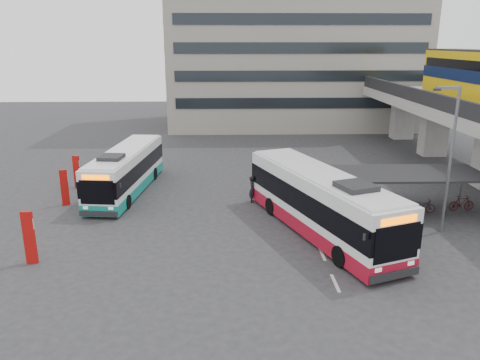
{
  "coord_description": "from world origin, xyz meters",
  "views": [
    {
      "loc": [
        -2.24,
        -24.41,
        10.27
      ],
      "look_at": [
        -1.46,
        3.46,
        2.0
      ],
      "focal_mm": 35.0,
      "sensor_mm": 36.0,
      "label": 1
    }
  ],
  "objects_px": {
    "bus_main": "(320,203)",
    "lamp_post": "(450,152)",
    "bus_teal": "(127,171)",
    "pedestrian": "(252,189)"
  },
  "relations": [
    {
      "from": "bus_main",
      "to": "pedestrian",
      "type": "height_order",
      "value": "bus_main"
    },
    {
      "from": "pedestrian",
      "to": "lamp_post",
      "type": "bearing_deg",
      "value": -111.32
    },
    {
      "from": "bus_main",
      "to": "lamp_post",
      "type": "xyz_separation_m",
      "value": [
        6.82,
        -0.13,
        2.87
      ]
    },
    {
      "from": "bus_teal",
      "to": "pedestrian",
      "type": "bearing_deg",
      "value": -9.75
    },
    {
      "from": "bus_main",
      "to": "pedestrian",
      "type": "xyz_separation_m",
      "value": [
        -3.45,
        5.27,
        -0.85
      ]
    },
    {
      "from": "bus_main",
      "to": "pedestrian",
      "type": "bearing_deg",
      "value": 102.89
    },
    {
      "from": "bus_main",
      "to": "bus_teal",
      "type": "height_order",
      "value": "bus_main"
    },
    {
      "from": "bus_teal",
      "to": "lamp_post",
      "type": "distance_m",
      "value": 20.84
    },
    {
      "from": "pedestrian",
      "to": "lamp_post",
      "type": "xyz_separation_m",
      "value": [
        10.27,
        -5.4,
        3.72
      ]
    },
    {
      "from": "bus_main",
      "to": "bus_teal",
      "type": "distance_m",
      "value": 14.49
    }
  ]
}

